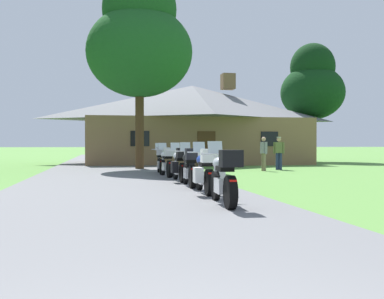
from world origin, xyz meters
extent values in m
plane|color=#56893D|center=(0.00, 20.00, 0.00)|extent=(500.00, 500.00, 0.00)
cube|color=slate|center=(0.00, 18.00, 0.03)|extent=(6.40, 80.00, 0.06)
cylinder|color=black|center=(1.90, 8.11, 0.38)|extent=(0.14, 0.64, 0.64)
cylinder|color=black|center=(1.83, 6.67, 0.38)|extent=(0.18, 0.65, 0.64)
cube|color=silver|center=(1.87, 7.37, 0.44)|extent=(0.29, 0.57, 0.30)
ellipsoid|color=#B2B5BC|center=(1.88, 7.63, 0.89)|extent=(0.32, 0.53, 0.26)
cube|color=black|center=(1.86, 7.17, 0.80)|extent=(0.30, 0.53, 0.10)
cylinder|color=silver|center=(1.90, 8.07, 1.08)|extent=(0.66, 0.06, 0.03)
cylinder|color=silver|center=(1.90, 8.11, 0.74)|extent=(0.07, 0.24, 0.73)
cube|color=#B2BCC6|center=(1.90, 8.17, 1.22)|extent=(0.32, 0.12, 0.27)
sphere|color=silver|center=(1.90, 8.07, 0.94)|extent=(0.11, 0.11, 0.11)
cube|color=black|center=(1.83, 6.62, 1.02)|extent=(0.42, 0.38, 0.32)
cube|color=red|center=(1.82, 6.45, 0.60)|extent=(0.14, 0.04, 0.06)
cylinder|color=silver|center=(1.99, 6.98, 0.28)|extent=(0.09, 0.55, 0.07)
cylinder|color=black|center=(2.01, 10.38, 0.38)|extent=(0.14, 0.64, 0.64)
cylinder|color=black|center=(1.95, 8.94, 0.38)|extent=(0.18, 0.65, 0.64)
cube|color=silver|center=(1.98, 9.64, 0.44)|extent=(0.28, 0.57, 0.30)
ellipsoid|color=#1E3899|center=(1.99, 9.90, 0.89)|extent=(0.32, 0.53, 0.26)
cube|color=black|center=(1.97, 9.44, 0.80)|extent=(0.30, 0.53, 0.10)
cylinder|color=silver|center=(2.01, 10.34, 1.08)|extent=(0.66, 0.06, 0.03)
cylinder|color=silver|center=(2.01, 10.38, 0.74)|extent=(0.07, 0.24, 0.73)
cube|color=#B2BCC6|center=(2.01, 10.44, 1.22)|extent=(0.32, 0.12, 0.27)
sphere|color=silver|center=(2.01, 10.34, 0.94)|extent=(0.11, 0.11, 0.11)
cube|color=silver|center=(1.95, 8.89, 1.02)|extent=(0.41, 0.38, 0.32)
cube|color=red|center=(1.94, 8.72, 0.60)|extent=(0.14, 0.04, 0.06)
cylinder|color=silver|center=(2.10, 9.25, 0.28)|extent=(0.09, 0.55, 0.07)
cube|color=silver|center=(1.69, 9.00, 0.56)|extent=(0.22, 0.41, 0.36)
cube|color=silver|center=(2.21, 8.98, 0.56)|extent=(0.22, 0.41, 0.36)
cylinder|color=black|center=(1.98, 12.38, 0.38)|extent=(0.13, 0.64, 0.64)
cylinder|color=black|center=(1.93, 10.94, 0.38)|extent=(0.18, 0.65, 0.64)
cube|color=silver|center=(1.96, 11.64, 0.44)|extent=(0.28, 0.57, 0.30)
ellipsoid|color=black|center=(1.97, 11.90, 0.89)|extent=(0.32, 0.53, 0.26)
cube|color=black|center=(1.95, 11.44, 0.80)|extent=(0.30, 0.53, 0.10)
cylinder|color=silver|center=(1.98, 12.34, 1.08)|extent=(0.66, 0.06, 0.03)
cylinder|color=silver|center=(1.98, 12.38, 0.74)|extent=(0.07, 0.24, 0.73)
cube|color=#B2BCC6|center=(1.99, 12.44, 1.22)|extent=(0.32, 0.12, 0.27)
sphere|color=silver|center=(1.98, 12.34, 0.94)|extent=(0.11, 0.11, 0.11)
cube|color=black|center=(1.93, 10.89, 1.02)|extent=(0.41, 0.37, 0.32)
cube|color=red|center=(1.92, 10.72, 0.60)|extent=(0.14, 0.04, 0.06)
cylinder|color=silver|center=(2.08, 11.26, 0.28)|extent=(0.09, 0.55, 0.07)
cylinder|color=black|center=(1.97, 14.32, 0.38)|extent=(0.12, 0.64, 0.64)
cylinder|color=black|center=(1.98, 12.88, 0.38)|extent=(0.16, 0.64, 0.64)
cube|color=silver|center=(1.98, 13.58, 0.44)|extent=(0.27, 0.56, 0.30)
ellipsoid|color=#B2B5BC|center=(1.97, 13.84, 0.89)|extent=(0.31, 0.52, 0.26)
cube|color=black|center=(1.98, 13.38, 0.80)|extent=(0.29, 0.52, 0.10)
cylinder|color=silver|center=(1.97, 14.28, 1.08)|extent=(0.66, 0.04, 0.03)
cylinder|color=silver|center=(1.97, 14.32, 0.74)|extent=(0.06, 0.24, 0.73)
cube|color=#B2BCC6|center=(1.97, 14.38, 1.22)|extent=(0.32, 0.11, 0.27)
sphere|color=silver|center=(1.97, 14.28, 0.94)|extent=(0.11, 0.11, 0.11)
cube|color=black|center=(1.98, 12.83, 1.02)|extent=(0.40, 0.36, 0.32)
cube|color=red|center=(1.99, 12.66, 0.60)|extent=(0.14, 0.03, 0.06)
cylinder|color=silver|center=(2.12, 13.20, 0.28)|extent=(0.08, 0.55, 0.07)
cube|color=black|center=(1.72, 12.92, 0.56)|extent=(0.20, 0.40, 0.36)
cube|color=black|center=(2.24, 12.93, 0.56)|extent=(0.20, 0.40, 0.36)
cylinder|color=black|center=(1.82, 16.63, 0.38)|extent=(0.14, 0.64, 0.64)
cylinder|color=black|center=(1.89, 15.19, 0.38)|extent=(0.19, 0.65, 0.64)
cube|color=silver|center=(1.85, 15.89, 0.44)|extent=(0.29, 0.57, 0.30)
ellipsoid|color=silver|center=(1.84, 16.15, 0.89)|extent=(0.33, 0.53, 0.26)
cube|color=black|center=(1.86, 15.69, 0.80)|extent=(0.31, 0.53, 0.10)
cylinder|color=silver|center=(1.82, 16.59, 1.08)|extent=(0.66, 0.07, 0.03)
cylinder|color=silver|center=(1.82, 16.63, 0.74)|extent=(0.07, 0.24, 0.73)
cube|color=#B2BCC6|center=(1.81, 16.69, 1.22)|extent=(0.33, 0.13, 0.27)
sphere|color=silver|center=(1.82, 16.59, 0.94)|extent=(0.11, 0.11, 0.11)
cube|color=#B7B7BC|center=(1.89, 15.14, 1.02)|extent=(0.42, 0.38, 0.32)
cube|color=red|center=(1.90, 14.97, 0.60)|extent=(0.14, 0.04, 0.06)
cylinder|color=silver|center=(2.01, 15.52, 0.28)|extent=(0.10, 0.55, 0.07)
cylinder|color=black|center=(1.88, 18.43, 0.38)|extent=(0.14, 0.64, 0.64)
cylinder|color=black|center=(1.82, 16.99, 0.38)|extent=(0.18, 0.65, 0.64)
cube|color=silver|center=(1.85, 17.69, 0.44)|extent=(0.28, 0.57, 0.30)
ellipsoid|color=#B2B5BC|center=(1.86, 17.95, 0.89)|extent=(0.32, 0.53, 0.26)
cube|color=black|center=(1.84, 17.49, 0.80)|extent=(0.30, 0.53, 0.10)
cylinder|color=silver|center=(1.88, 18.39, 1.08)|extent=(0.66, 0.06, 0.03)
cylinder|color=silver|center=(1.88, 18.43, 0.74)|extent=(0.07, 0.24, 0.73)
cube|color=#B2BCC6|center=(1.88, 18.49, 1.22)|extent=(0.32, 0.12, 0.27)
sphere|color=silver|center=(1.88, 18.39, 0.94)|extent=(0.11, 0.11, 0.11)
cube|color=#B7B7BC|center=(1.81, 16.94, 1.02)|extent=(0.42, 0.38, 0.32)
cube|color=red|center=(1.81, 16.77, 0.60)|extent=(0.14, 0.04, 0.06)
cylinder|color=silver|center=(1.97, 17.30, 0.28)|extent=(0.09, 0.55, 0.07)
cube|color=brown|center=(5.59, 30.02, 1.50)|extent=(14.29, 8.99, 3.00)
pyramid|color=slate|center=(5.59, 30.02, 4.20)|extent=(15.15, 9.53, 2.42)
cube|color=brown|center=(8.17, 30.02, 5.76)|extent=(0.90, 0.90, 1.10)
cube|color=#472D19|center=(5.59, 25.49, 1.05)|extent=(1.10, 0.08, 2.10)
cube|color=black|center=(1.59, 25.49, 1.65)|extent=(1.10, 0.06, 0.90)
cube|color=black|center=(9.59, 25.49, 1.65)|extent=(1.10, 0.06, 0.90)
cylinder|color=navy|center=(8.40, 20.82, 0.43)|extent=(0.14, 0.14, 0.86)
cylinder|color=navy|center=(8.39, 21.00, 0.43)|extent=(0.14, 0.14, 0.86)
cube|color=#2D56AD|center=(8.40, 20.91, 1.14)|extent=(0.25, 0.38, 0.56)
cylinder|color=#2D56AD|center=(8.41, 20.68, 1.12)|extent=(0.09, 0.09, 0.58)
cylinder|color=#2D56AD|center=(8.38, 21.14, 1.12)|extent=(0.09, 0.09, 0.58)
sphere|color=tan|center=(8.40, 20.91, 1.56)|extent=(0.21, 0.21, 0.21)
cylinder|color=navy|center=(8.19, 20.61, 0.43)|extent=(0.14, 0.14, 0.86)
cylinder|color=navy|center=(8.36, 20.55, 0.43)|extent=(0.14, 0.14, 0.86)
cube|color=#5B6638|center=(8.27, 20.58, 1.14)|extent=(0.41, 0.33, 0.56)
cylinder|color=#5B6638|center=(8.06, 20.66, 1.12)|extent=(0.09, 0.09, 0.58)
cylinder|color=#5B6638|center=(8.49, 20.50, 1.12)|extent=(0.09, 0.09, 0.58)
sphere|color=tan|center=(8.27, 20.58, 1.56)|extent=(0.21, 0.21, 0.21)
cylinder|color=#B2AD99|center=(8.27, 20.58, 1.66)|extent=(0.22, 0.22, 0.05)
cylinder|color=#75664C|center=(7.20, 19.73, 0.43)|extent=(0.14, 0.14, 0.86)
cylinder|color=#75664C|center=(7.18, 19.91, 0.43)|extent=(0.14, 0.14, 0.86)
cube|color=gray|center=(7.19, 19.82, 1.14)|extent=(0.26, 0.38, 0.56)
cylinder|color=gray|center=(7.22, 19.59, 1.12)|extent=(0.09, 0.09, 0.58)
cylinder|color=gray|center=(7.16, 20.04, 1.12)|extent=(0.09, 0.09, 0.58)
sphere|color=tan|center=(7.19, 19.82, 1.56)|extent=(0.21, 0.21, 0.21)
cylinder|color=#422D19|center=(1.31, 21.97, 2.26)|extent=(0.44, 0.44, 4.52)
ellipsoid|color=#194C1E|center=(1.31, 21.97, 6.01)|extent=(5.40, 5.40, 4.59)
ellipsoid|color=#16441B|center=(1.31, 21.97, 8.16)|extent=(3.78, 3.78, 4.05)
cylinder|color=#422D19|center=(15.20, 31.31, 1.97)|extent=(0.44, 0.44, 3.95)
ellipsoid|color=#0F3314|center=(15.20, 31.31, 5.28)|extent=(4.84, 4.84, 4.12)
ellipsoid|color=black|center=(15.20, 31.31, 7.22)|extent=(3.39, 3.39, 3.63)
camera|label=1|loc=(-0.52, -1.75, 1.27)|focal=43.36mm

